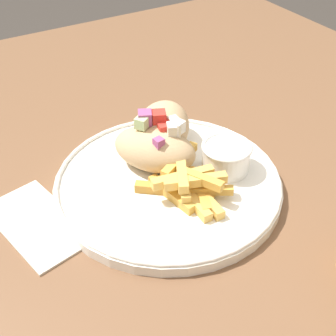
{
  "coord_description": "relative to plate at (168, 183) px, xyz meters",
  "views": [
    {
      "loc": [
        0.43,
        -0.26,
        1.15
      ],
      "look_at": [
        0.02,
        -0.02,
        0.78
      ],
      "focal_mm": 50.0,
      "sensor_mm": 36.0,
      "label": 1
    }
  ],
  "objects": [
    {
      "name": "table",
      "position": [
        -0.02,
        0.02,
        -0.09
      ],
      "size": [
        1.15,
        1.15,
        0.75
      ],
      "color": "brown",
      "rests_on": "ground_plane"
    },
    {
      "name": "pita_sandwich_far",
      "position": [
        -0.07,
        0.03,
        0.04
      ],
      "size": [
        0.14,
        0.13,
        0.07
      ],
      "rotation": [
        0.0,
        0.0,
        -0.72
      ],
      "color": "tan",
      "rests_on": "plate"
    },
    {
      "name": "sauce_ramekin",
      "position": [
        0.02,
        0.08,
        0.03
      ],
      "size": [
        0.07,
        0.07,
        0.04
      ],
      "color": "white",
      "rests_on": "plate"
    },
    {
      "name": "fries_pile",
      "position": [
        0.03,
        0.01,
        0.02
      ],
      "size": [
        0.12,
        0.1,
        0.03
      ],
      "color": "gold",
      "rests_on": "plate"
    },
    {
      "name": "napkin",
      "position": [
        -0.03,
        -0.17,
        -0.01
      ],
      "size": [
        0.16,
        0.11,
        0.0
      ],
      "rotation": [
        0.0,
        0.0,
        0.21
      ],
      "color": "silver",
      "rests_on": "table"
    },
    {
      "name": "pita_sandwich_near",
      "position": [
        -0.04,
        0.0,
        0.03
      ],
      "size": [
        0.13,
        0.12,
        0.07
      ],
      "rotation": [
        0.0,
        0.0,
        0.62
      ],
      "color": "tan",
      "rests_on": "plate"
    },
    {
      "name": "plate",
      "position": [
        0.0,
        0.0,
        0.0
      ],
      "size": [
        0.3,
        0.3,
        0.02
      ],
      "color": "white",
      "rests_on": "table"
    }
  ]
}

